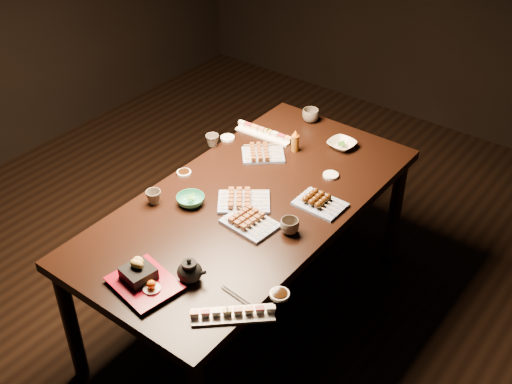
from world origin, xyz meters
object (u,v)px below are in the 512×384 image
Objects in this scene: dining_table at (250,259)px; condiment_bottle at (295,141)px; teacup_mid_right at (290,226)px; yakitori_plate_right at (250,220)px; teapot at (190,270)px; teacup_far_left at (212,140)px; sushi_platter_near at (233,313)px; yakitori_plate_center at (244,198)px; sushi_platter_far at (265,132)px; edamame_bowl_green at (191,200)px; tempura_tray at (143,277)px; teacup_far_right at (311,115)px; edamame_bowl_cream at (342,144)px; yakitori_plate_left at (263,152)px; teacup_near_left at (154,197)px.

dining_table is 14.49× the size of condiment_bottle.
teacup_mid_right reaches higher than dining_table.
dining_table is 0.45m from yakitori_plate_right.
yakitori_plate_right is at bearing 72.46° from teapot.
yakitori_plate_right is at bearing -35.54° from teacup_far_left.
sushi_platter_near is 0.72m from yakitori_plate_center.
yakitori_plate_center is at bearing 114.55° from sushi_platter_far.
teacup_mid_right is 0.70× the size of condiment_bottle.
tempura_tray is (0.23, -0.53, 0.03)m from edamame_bowl_green.
teapot is (-0.27, 0.05, 0.03)m from sushi_platter_near.
teapot is at bearing -81.84° from yakitori_plate_right.
yakitori_plate_center is at bearing -77.74° from teacup_far_right.
teacup_mid_right is 0.91× the size of teacup_far_right.
yakitori_plate_center reaches higher than sushi_platter_near.
yakitori_plate_right is at bearing -88.76° from edamame_bowl_cream.
tempura_tray reaches higher than sushi_platter_far.
teapot reaches higher than yakitori_plate_right.
sushi_platter_far is 0.43m from edamame_bowl_cream.
edamame_bowl_green is 1.08× the size of condiment_bottle.
teapot is (0.32, -0.93, 0.03)m from yakitori_plate_left.
dining_table is 0.73m from sushi_platter_far.
dining_table is at bearing 80.31° from sushi_platter_near.
yakitori_plate_left is 0.64m from teacup_mid_right.
teacup_far_left reaches higher than sushi_platter_far.
teacup_mid_right is at bearing -61.75° from teacup_far_right.
sushi_platter_near is at bearing -53.81° from yakitori_plate_right.
teacup_mid_right is at bearing 26.00° from yakitori_plate_right.
sushi_platter_near is at bearing -45.81° from teacup_far_left.
edamame_bowl_cream is 0.32m from teacup_far_right.
teacup_far_right is at bearing 49.60° from yakitori_plate_left.
yakitori_plate_right is at bearing 118.67° from sushi_platter_far.
condiment_bottle is (-0.08, 0.50, 0.44)m from dining_table.
dining_table is 0.51m from teacup_mid_right.
yakitori_plate_left is at bearing 87.84° from edamame_bowl_green.
teapot reaches higher than teacup_near_left.
edamame_bowl_cream is (0.28, 0.33, -0.01)m from yakitori_plate_left.
yakitori_plate_right reaches higher than edamame_bowl_green.
condiment_bottle reaches higher than sushi_platter_near.
condiment_bottle is at bearing 122.61° from teacup_mid_right.
yakitori_plate_center is 0.17m from yakitori_plate_right.
teacup_far_right is at bearing 109.17° from condiment_bottle.
sushi_platter_near is 0.40m from tempura_tray.
sushi_platter_near is at bearing 23.07° from tempura_tray.
teacup_far_right is at bearing 69.89° from sushi_platter_near.
teapot reaches higher than teacup_mid_right.
teacup_near_left reaches higher than sushi_platter_far.
sushi_platter_near is 1.14m from yakitori_plate_left.
yakitori_plate_right is (0.42, -0.68, 0.01)m from sushi_platter_far.
condiment_bottle reaches higher than yakitori_plate_right.
yakitori_plate_left is at bearing 75.94° from teacup_near_left.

